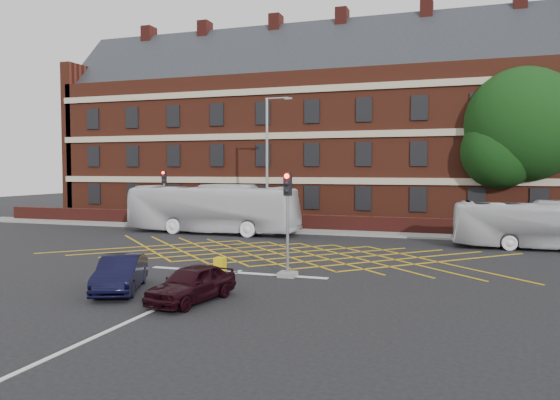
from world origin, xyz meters
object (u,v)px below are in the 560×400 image
(car_maroon, at_px, (192,283))
(street_lamp, at_px, (268,187))
(bus_right, at_px, (544,225))
(traffic_light_near, at_px, (288,234))
(car_navy, at_px, (120,274))
(deciduous_tree, at_px, (522,133))
(bus_left, at_px, (212,209))
(traffic_light_far, at_px, (164,204))
(utility_cabinet, at_px, (220,268))
(direction_signs, at_px, (153,209))

(car_maroon, xyz_separation_m, street_lamp, (-3.95, 18.39, 2.54))
(bus_right, bearing_deg, traffic_light_near, 133.68)
(car_navy, height_order, deciduous_tree, deciduous_tree)
(bus_right, height_order, car_navy, bus_right)
(traffic_light_near, bearing_deg, street_lamp, 113.02)
(car_navy, bearing_deg, deciduous_tree, 34.70)
(bus_left, xyz_separation_m, bus_right, (20.46, -1.00, -0.34))
(deciduous_tree, height_order, traffic_light_near, deciduous_tree)
(car_navy, distance_m, street_lamp, 17.98)
(traffic_light_far, height_order, street_lamp, street_lamp)
(bus_left, relative_size, car_maroon, 3.32)
(street_lamp, bearing_deg, deciduous_tree, 22.82)
(traffic_light_far, bearing_deg, utility_cabinet, -53.18)
(bus_left, distance_m, utility_cabinet, 15.61)
(bus_left, xyz_separation_m, deciduous_tree, (20.02, 7.50, 5.19))
(bus_right, bearing_deg, direction_signs, 79.60)
(deciduous_tree, distance_m, street_lamp, 17.97)
(bus_left, distance_m, bus_right, 20.48)
(bus_left, distance_m, car_navy, 17.74)
(street_lamp, distance_m, utility_cabinet, 15.16)
(traffic_light_near, distance_m, direction_signs, 21.67)
(traffic_light_near, relative_size, traffic_light_far, 1.00)
(bus_left, bearing_deg, car_navy, -163.44)
(bus_left, bearing_deg, car_maroon, -154.74)
(bus_left, height_order, utility_cabinet, bus_left)
(traffic_light_far, xyz_separation_m, direction_signs, (-1.12, 0.25, -0.39))
(utility_cabinet, bearing_deg, traffic_light_near, 25.53)
(deciduous_tree, xyz_separation_m, traffic_light_near, (-10.53, -20.20, -5.10))
(traffic_light_far, bearing_deg, street_lamp, -9.25)
(car_navy, height_order, direction_signs, direction_signs)
(car_maroon, distance_m, direction_signs, 24.39)
(bus_left, bearing_deg, traffic_light_far, 68.58)
(bus_right, bearing_deg, utility_cabinet, 130.60)
(traffic_light_far, distance_m, utility_cabinet, 20.02)
(car_navy, bearing_deg, direction_signs, 95.50)
(street_lamp, xyz_separation_m, utility_cabinet, (3.20, -14.57, -2.73))
(traffic_light_near, bearing_deg, bus_right, 46.88)
(bus_left, height_order, deciduous_tree, deciduous_tree)
(bus_right, bearing_deg, car_navy, 132.22)
(bus_left, bearing_deg, direction_signs, 70.39)
(bus_left, bearing_deg, bus_right, -91.19)
(traffic_light_far, relative_size, street_lamp, 0.47)
(deciduous_tree, distance_m, direction_signs, 27.16)
(bus_right, height_order, car_maroon, bus_right)
(bus_left, relative_size, direction_signs, 5.47)
(car_navy, xyz_separation_m, deciduous_tree, (15.45, 24.61, 6.22))
(deciduous_tree, bearing_deg, bus_left, -159.46)
(car_maroon, bearing_deg, street_lamp, 111.97)
(car_navy, xyz_separation_m, street_lamp, (-0.76, 17.79, 2.52))
(deciduous_tree, xyz_separation_m, traffic_light_far, (-24.98, -5.39, -5.10))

